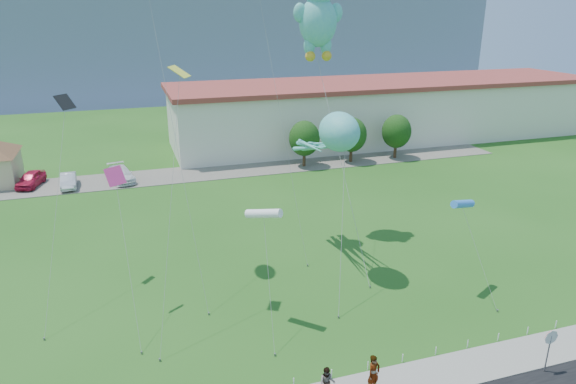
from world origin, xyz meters
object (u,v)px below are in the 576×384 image
Objects in this scene: stop_sign at (550,341)px; octopus_kite at (332,138)px; parked_car_white at (121,174)px; parked_car_silver at (68,181)px; teddy_bear_kite at (318,16)px; parked_car_red at (31,179)px; pedestrian_right at (327,383)px; warehouse at (387,109)px; pedestrian_left at (374,374)px.

octopus_kite reaches higher than stop_sign.
parked_car_white is at bearing 117.30° from stop_sign.
teddy_bear_kite is (20.49, -17.96, 16.28)m from parked_car_silver.
teddy_bear_kite is (-4.84, 20.49, 15.17)m from stop_sign.
parked_car_red is 35.11m from teddy_bear_kite.
parked_car_white is (-8.83, 37.30, -0.09)m from pedestrian_right.
teddy_bear_kite reaches higher than pedestrian_right.
stop_sign is at bearing 16.48° from pedestrian_right.
parked_car_silver is 5.26m from parked_car_white.
teddy_bear_kite is (1.29, 6.36, 7.62)m from octopus_kite.
octopus_kite reaches higher than parked_car_red.
pedestrian_right is (-11.26, 1.64, -0.96)m from stop_sign.
parked_car_silver is at bearing -166.87° from warehouse.
warehouse is 11.68× the size of parked_car_white.
teddy_bear_kite is (-21.34, -27.72, 12.92)m from warehouse.
parked_car_silver is at bearing 172.62° from parked_car_white.
parked_car_red is at bearing 131.57° from octopus_kite.
parked_car_white is at bearing 8.48° from parked_car_red.
parked_car_red is at bearing 126.02° from stop_sign.
parked_car_red is 1.06× the size of parked_car_silver.
parked_car_white is (-11.09, 37.58, -0.26)m from pedestrian_left.
stop_sign reaches higher than parked_car_red.
stop_sign is at bearing -75.40° from parked_car_white.
warehouse is 31.10× the size of pedestrian_left.
parked_car_red is (-17.83, 38.37, -0.08)m from pedestrian_right.
octopus_kite is at bearing -73.32° from parked_car_white.
parked_car_red is (-29.09, 40.02, -1.04)m from stop_sign.
pedestrian_left is 1.22× the size of pedestrian_right.
warehouse reaches higher than stop_sign.
pedestrian_left is at bearing -118.56° from warehouse.
stop_sign is 0.56× the size of parked_car_red.
pedestrian_left is at bearing -47.22° from parked_car_red.
pedestrian_left is 2.28m from pedestrian_right.
parked_car_silver is 0.37× the size of octopus_kite.
stop_sign is 0.48× the size of parked_car_white.
stop_sign is 49.48m from parked_car_red.
pedestrian_left reaches higher than pedestrian_right.
parked_car_red is (-20.09, 38.66, -0.25)m from pedestrian_left.
pedestrian_right is 42.32m from parked_car_red.
teddy_bear_kite is (15.25, -18.45, 16.22)m from parked_car_white.
stop_sign is 46.06m from parked_car_silver.
pedestrian_left is 0.10× the size of teddy_bear_kite.
warehouse is 51.00m from stop_sign.
pedestrian_left is 15.52m from octopus_kite.
octopus_kite is at bearing 92.43° from pedestrian_right.
stop_sign reaches higher than parked_car_silver.
stop_sign reaches higher than pedestrian_left.
octopus_kite is 0.58× the size of teddy_bear_kite.
stop_sign is 25.95m from teddy_bear_kite.
warehouse is at bearing 10.34° from parked_car_silver.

